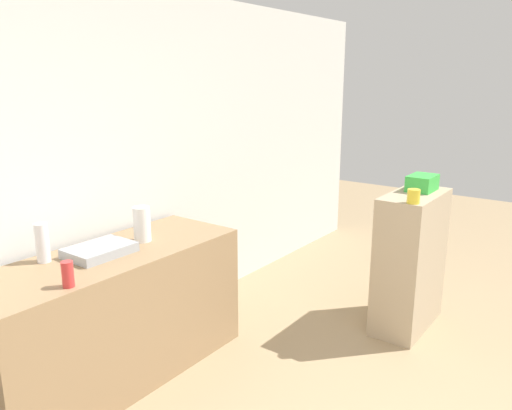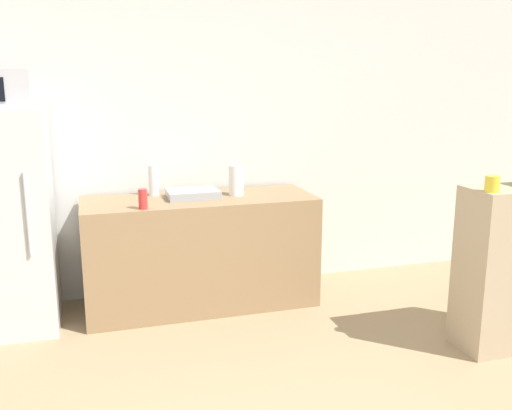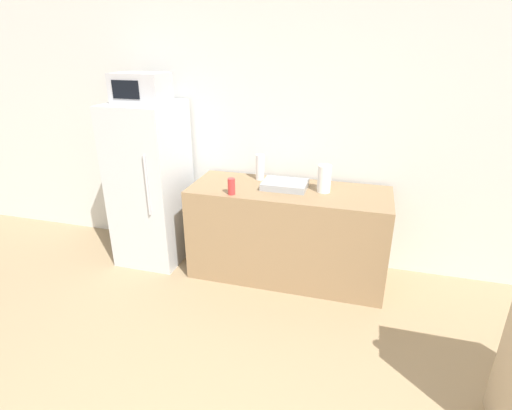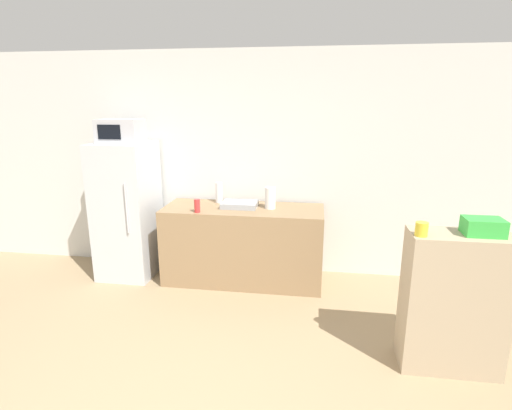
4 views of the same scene
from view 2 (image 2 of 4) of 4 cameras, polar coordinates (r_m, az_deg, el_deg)
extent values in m
cube|color=silver|center=(4.73, -8.07, 6.70)|extent=(8.00, 0.06, 2.60)
cube|color=silver|center=(4.40, -23.61, -1.47)|extent=(0.61, 0.67, 1.58)
cylinder|color=#B7B7BC|center=(4.02, -21.92, -0.87)|extent=(0.02, 0.02, 0.55)
cube|color=#937551|center=(4.54, -5.59, -4.66)|extent=(1.79, 0.67, 0.87)
cube|color=#9EA3A8|center=(4.44, -6.34, 1.13)|extent=(0.40, 0.29, 0.06)
cylinder|color=silver|center=(4.55, -10.21, 2.44)|extent=(0.08, 0.08, 0.24)
cylinder|color=red|center=(4.10, -11.24, 0.59)|extent=(0.06, 0.06, 0.14)
cylinder|color=yellow|center=(3.77, 22.55, 1.97)|extent=(0.09, 0.09, 0.10)
cylinder|color=white|center=(4.49, -2.02, 2.50)|extent=(0.12, 0.12, 0.24)
camera|label=1|loc=(2.01, -48.91, 13.26)|focal=35.00mm
camera|label=3|loc=(1.77, 41.83, 19.84)|focal=28.00mm
camera|label=4|loc=(1.62, 75.00, 12.28)|focal=28.00mm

